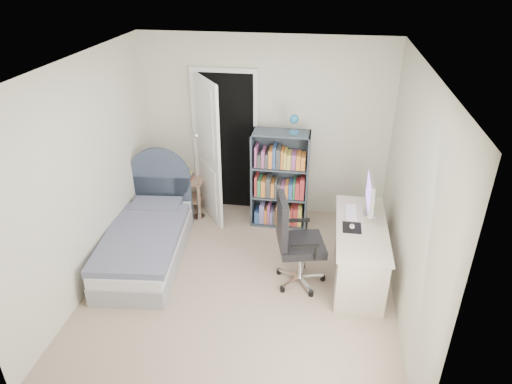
# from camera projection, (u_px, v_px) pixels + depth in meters

# --- Properties ---
(room_shell) EXTENTS (3.50, 3.70, 2.60)m
(room_shell) POSITION_uv_depth(u_px,v_px,m) (241.00, 188.00, 4.69)
(room_shell) COLOR gray
(room_shell) RESTS_ON ground
(door) EXTENTS (0.92, 0.70, 2.06)m
(door) POSITION_uv_depth(u_px,v_px,m) (214.00, 146.00, 6.24)
(door) COLOR black
(door) RESTS_ON ground
(bed) EXTENTS (1.04, 1.91, 1.13)m
(bed) POSITION_uv_depth(u_px,v_px,m) (147.00, 239.00, 5.64)
(bed) COLOR gray
(bed) RESTS_ON ground
(nightstand) EXTENTS (0.38, 0.38, 0.57)m
(nightstand) POSITION_uv_depth(u_px,v_px,m) (190.00, 186.00, 6.65)
(nightstand) COLOR tan
(nightstand) RESTS_ON ground
(floor_lamp) EXTENTS (0.19, 0.19, 1.31)m
(floor_lamp) POSITION_uv_depth(u_px,v_px,m) (198.00, 185.00, 6.32)
(floor_lamp) COLOR silver
(floor_lamp) RESTS_ON ground
(bookcase) EXTENTS (0.76, 0.33, 1.61)m
(bookcase) POSITION_uv_depth(u_px,v_px,m) (280.00, 184.00, 6.17)
(bookcase) COLOR #3D4853
(bookcase) RESTS_ON ground
(desk) EXTENTS (0.56, 1.41, 1.16)m
(desk) POSITION_uv_depth(u_px,v_px,m) (359.00, 249.00, 5.23)
(desk) COLOR beige
(desk) RESTS_ON ground
(office_chair) EXTENTS (0.61, 0.63, 1.11)m
(office_chair) POSITION_uv_depth(u_px,v_px,m) (294.00, 238.00, 5.02)
(office_chair) COLOR silver
(office_chair) RESTS_ON ground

